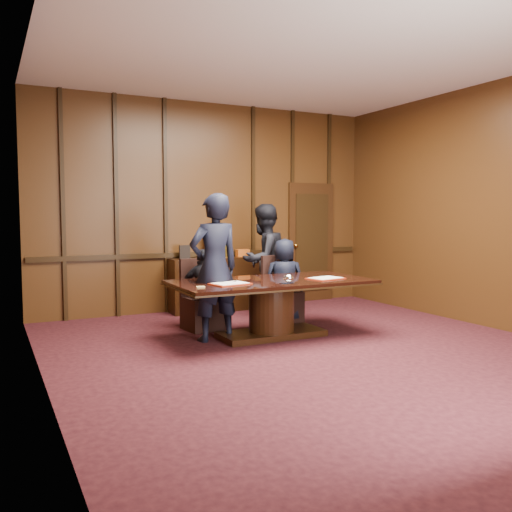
{
  "coord_description": "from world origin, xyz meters",
  "views": [
    {
      "loc": [
        -3.46,
        -5.15,
        1.63
      ],
      "look_at": [
        -0.12,
        1.52,
        1.05
      ],
      "focal_mm": 38.0,
      "sensor_mm": 36.0,
      "label": 1
    }
  ],
  "objects_px": {
    "signatory_right": "(284,280)",
    "conference_table": "(271,299)",
    "witness_right": "(264,260)",
    "sideboard": "(216,282)",
    "signatory_left": "(204,290)",
    "witness_left": "(214,267)"
  },
  "relations": [
    {
      "from": "signatory_left",
      "to": "signatory_right",
      "type": "distance_m",
      "value": 1.3
    },
    {
      "from": "signatory_right",
      "to": "witness_right",
      "type": "xyz_separation_m",
      "value": [
        -0.07,
        0.55,
        0.26
      ]
    },
    {
      "from": "sideboard",
      "to": "signatory_left",
      "type": "bearing_deg",
      "value": -119.03
    },
    {
      "from": "sideboard",
      "to": "conference_table",
      "type": "xyz_separation_m",
      "value": [
        -0.1,
        -2.16,
        0.02
      ]
    },
    {
      "from": "sideboard",
      "to": "signatory_right",
      "type": "xyz_separation_m",
      "value": [
        0.55,
        -1.36,
        0.15
      ]
    },
    {
      "from": "signatory_left",
      "to": "sideboard",
      "type": "bearing_deg",
      "value": -101.97
    },
    {
      "from": "conference_table",
      "to": "signatory_right",
      "type": "xyz_separation_m",
      "value": [
        0.65,
        0.8,
        0.12
      ]
    },
    {
      "from": "signatory_left",
      "to": "signatory_right",
      "type": "relative_size",
      "value": 0.9
    },
    {
      "from": "signatory_right",
      "to": "witness_left",
      "type": "height_order",
      "value": "witness_left"
    },
    {
      "from": "sideboard",
      "to": "witness_right",
      "type": "bearing_deg",
      "value": -59.44
    },
    {
      "from": "signatory_right",
      "to": "witness_left",
      "type": "bearing_deg",
      "value": 44.16
    },
    {
      "from": "witness_left",
      "to": "signatory_right",
      "type": "bearing_deg",
      "value": -161.16
    },
    {
      "from": "conference_table",
      "to": "witness_right",
      "type": "bearing_deg",
      "value": 66.7
    },
    {
      "from": "signatory_right",
      "to": "conference_table",
      "type": "bearing_deg",
      "value": 70.48
    },
    {
      "from": "conference_table",
      "to": "witness_left",
      "type": "distance_m",
      "value": 0.88
    },
    {
      "from": "signatory_left",
      "to": "witness_right",
      "type": "height_order",
      "value": "witness_right"
    },
    {
      "from": "sideboard",
      "to": "conference_table",
      "type": "relative_size",
      "value": 0.61
    },
    {
      "from": "sideboard",
      "to": "conference_table",
      "type": "height_order",
      "value": "sideboard"
    },
    {
      "from": "conference_table",
      "to": "signatory_right",
      "type": "distance_m",
      "value": 1.04
    },
    {
      "from": "conference_table",
      "to": "witness_right",
      "type": "distance_m",
      "value": 1.52
    },
    {
      "from": "sideboard",
      "to": "witness_left",
      "type": "xyz_separation_m",
      "value": [
        -0.85,
        -2.0,
        0.46
      ]
    },
    {
      "from": "sideboard",
      "to": "signatory_right",
      "type": "height_order",
      "value": "sideboard"
    }
  ]
}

